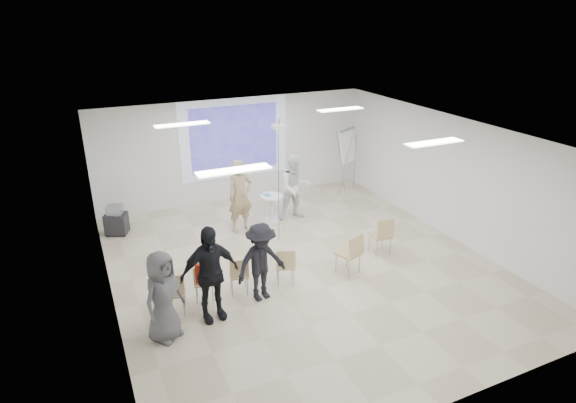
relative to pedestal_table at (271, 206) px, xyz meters
name	(u,v)px	position (x,y,z in m)	size (l,w,h in m)	color
floor	(303,267)	(-0.31, -2.55, -0.46)	(8.00, 9.00, 0.10)	beige
ceiling	(305,132)	(-0.31, -2.55, 2.64)	(8.00, 9.00, 0.10)	white
wall_back	(234,150)	(-0.31, 2.00, 1.09)	(8.00, 0.10, 3.00)	silver
wall_left	(101,239)	(-4.36, -2.55, 1.09)	(0.10, 9.00, 3.00)	silver
wall_right	(452,177)	(3.74, -2.55, 1.09)	(0.10, 9.00, 3.00)	silver
projection_halo	(234,138)	(-0.31, 1.94, 1.44)	(3.20, 0.01, 2.30)	silver
projection_image	(235,139)	(-0.31, 1.92, 1.44)	(2.60, 0.01, 1.90)	#3931A8
pedestal_table	(271,206)	(0.00, 0.00, 0.00)	(0.73, 0.73, 0.75)	white
player_left	(240,192)	(-0.94, -0.23, 0.65)	(0.78, 0.53, 2.13)	tan
player_right	(295,184)	(0.65, -0.10, 0.57)	(0.95, 0.76, 1.98)	white
controller_left	(243,175)	(-0.76, 0.02, 0.99)	(0.04, 0.11, 0.04)	silver
controller_right	(285,170)	(0.47, 0.15, 0.92)	(0.04, 0.13, 0.04)	silver
chair_far_left	(173,290)	(-3.30, -3.19, 0.11)	(0.51, 0.53, 0.89)	tan
chair_left_mid	(204,280)	(-2.68, -3.00, 0.06)	(0.47, 0.49, 0.81)	tan
chair_left_inner	(239,273)	(-1.97, -3.02, 0.06)	(0.45, 0.47, 0.80)	tan
chair_center	(285,264)	(-0.99, -3.09, 0.07)	(0.50, 0.52, 0.83)	#D1B779
chair_right_inner	(351,251)	(0.45, -3.31, 0.14)	(0.57, 0.59, 0.95)	tan
chair_right_far	(382,233)	(1.56, -2.85, 0.13)	(0.47, 0.50, 0.93)	tan
red_jacket	(206,273)	(-2.66, -3.15, 0.31)	(0.40, 0.09, 0.38)	#AC2915
laptop	(238,273)	(-1.95, -2.93, 0.01)	(0.29, 0.21, 0.02)	black
audience_left	(209,267)	(-2.70, -3.57, 0.65)	(1.24, 0.74, 2.13)	black
audience_mid	(261,257)	(-1.62, -3.35, 0.50)	(1.18, 0.64, 1.82)	black
audience_outer	(162,291)	(-3.58, -3.79, 0.51)	(0.91, 0.60, 1.86)	#59595E
flipchart_easel	(347,146)	(2.95, 1.05, 1.06)	(0.79, 0.64, 2.00)	gray
av_cart	(116,221)	(-3.87, 0.88, -0.06)	(0.64, 0.59, 0.78)	black
ceiling_projector	(279,132)	(-0.21, -1.05, 2.27)	(0.30, 0.25, 3.00)	white
fluor_panel_nw	(182,124)	(-2.31, -0.55, 2.56)	(1.20, 0.30, 0.02)	white
fluor_panel_ne	(340,109)	(1.69, -0.55, 2.56)	(1.20, 0.30, 0.02)	white
fluor_panel_sw	(234,170)	(-2.31, -4.05, 2.56)	(1.20, 0.30, 0.02)	white
fluor_panel_se	(434,142)	(1.69, -4.05, 2.56)	(1.20, 0.30, 0.02)	white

